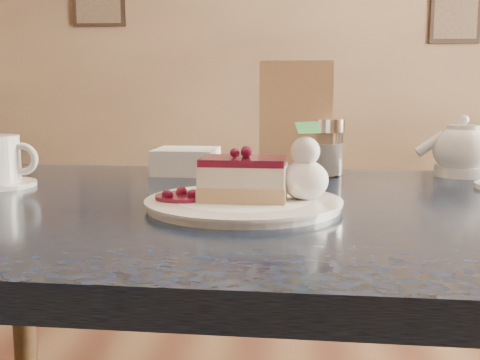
# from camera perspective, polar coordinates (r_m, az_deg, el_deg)

# --- Properties ---
(main_table) EXTENTS (1.22, 0.85, 0.74)m
(main_table) POSITION_cam_1_polar(r_m,az_deg,el_deg) (0.90, 0.70, -6.94)
(main_table) COLOR #182640
(main_table) RESTS_ON ground
(dessert_plate) EXTENTS (0.26, 0.26, 0.01)m
(dessert_plate) POSITION_cam_1_polar(r_m,az_deg,el_deg) (0.83, 0.34, -2.30)
(dessert_plate) COLOR white
(dessert_plate) RESTS_ON main_table
(cheesecake_slice) EXTENTS (0.12, 0.09, 0.06)m
(cheesecake_slice) POSITION_cam_1_polar(r_m,az_deg,el_deg) (0.82, 0.34, 0.10)
(cheesecake_slice) COLOR #EBBC88
(cheesecake_slice) RESTS_ON dessert_plate
(whipped_cream) EXTENTS (0.06, 0.06, 0.06)m
(whipped_cream) POSITION_cam_1_polar(r_m,az_deg,el_deg) (0.83, 6.18, 0.01)
(whipped_cream) COLOR white
(whipped_cream) RESTS_ON dessert_plate
(berry_sauce) EXTENTS (0.08, 0.08, 0.01)m
(berry_sauce) POSITION_cam_1_polar(r_m,az_deg,el_deg) (0.84, -5.39, -1.61)
(berry_sauce) COLOR #491026
(berry_sauce) RESTS_ON dessert_plate
(tea_set) EXTENTS (0.20, 0.26, 0.10)m
(tea_set) POSITION_cam_1_polar(r_m,az_deg,el_deg) (1.18, 21.06, 2.16)
(tea_set) COLOR white
(tea_set) RESTS_ON main_table
(menu_card) EXTENTS (0.14, 0.04, 0.22)m
(menu_card) POSITION_cam_1_polar(r_m,az_deg,el_deg) (1.15, 5.33, 5.80)
(menu_card) COLOR beige
(menu_card) RESTS_ON main_table
(sugar_shaker) EXTENTS (0.06, 0.06, 0.11)m
(sugar_shaker) POSITION_cam_1_polar(r_m,az_deg,el_deg) (1.15, 8.38, 3.12)
(sugar_shaker) COLOR white
(sugar_shaker) RESTS_ON main_table
(napkin_stack) EXTENTS (0.12, 0.12, 0.05)m
(napkin_stack) POSITION_cam_1_polar(r_m,az_deg,el_deg) (1.18, -5.12, 1.80)
(napkin_stack) COLOR white
(napkin_stack) RESTS_ON main_table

